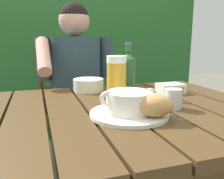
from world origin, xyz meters
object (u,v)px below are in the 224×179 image
at_px(bread_roll, 154,105).
at_px(butter_tub, 170,88).
at_px(diner_bowl, 88,85).
at_px(table_knife, 153,103).
at_px(chair_near_diner, 74,112).
at_px(soup_bowl, 129,101).
at_px(person_eating, 77,85).
at_px(water_glass_small, 173,99).
at_px(serving_plate, 129,114).
at_px(beer_glass, 116,78).
at_px(beer_bottle, 128,73).

xyz_separation_m(bread_roll, butter_tub, (0.26, 0.32, -0.03)).
bearing_deg(diner_bowl, table_knife, -59.58).
relative_size(chair_near_diner, bread_roll, 6.51).
xyz_separation_m(soup_bowl, butter_tub, (0.31, 0.26, -0.03)).
height_order(person_eating, bread_roll, person_eating).
height_order(table_knife, diner_bowl, diner_bowl).
xyz_separation_m(chair_near_diner, table_knife, (0.19, -0.86, 0.27)).
xyz_separation_m(soup_bowl, water_glass_small, (0.18, 0.03, -0.01)).
bearing_deg(serving_plate, table_knife, 36.40).
height_order(beer_glass, butter_tub, beer_glass).
height_order(serving_plate, water_glass_small, water_glass_small).
height_order(beer_bottle, diner_bowl, beer_bottle).
distance_m(beer_glass, butter_tub, 0.30).
bearing_deg(bread_roll, soup_bowl, 130.60).
distance_m(chair_near_diner, serving_plate, 1.00).
xyz_separation_m(soup_bowl, beer_bottle, (0.11, 0.28, 0.05)).
bearing_deg(water_glass_small, butter_tub, 60.38).
height_order(beer_bottle, butter_tub, beer_bottle).
bearing_deg(serving_plate, soup_bowl, 180.00).
bearing_deg(serving_plate, beer_glass, 83.01).
distance_m(serving_plate, bread_roll, 0.10).
distance_m(person_eating, serving_plate, 0.77).
bearing_deg(table_knife, serving_plate, -143.60).
relative_size(soup_bowl, beer_glass, 1.09).
distance_m(beer_bottle, diner_bowl, 0.22).
bearing_deg(bread_roll, beer_bottle, 82.04).
relative_size(beer_glass, water_glass_small, 2.51).
xyz_separation_m(serving_plate, soup_bowl, (-0.00, 0.00, 0.04)).
height_order(serving_plate, soup_bowl, soup_bowl).
xyz_separation_m(person_eating, beer_glass, (0.07, -0.56, 0.12)).
bearing_deg(bread_roll, butter_tub, 51.49).
height_order(chair_near_diner, table_knife, chair_near_diner).
distance_m(person_eating, butter_tub, 0.63).
xyz_separation_m(bread_roll, beer_bottle, (0.05, 0.35, 0.05)).
relative_size(bread_roll, water_glass_small, 1.98).
xyz_separation_m(beer_bottle, water_glass_small, (0.08, -0.25, -0.06)).
relative_size(person_eating, beer_bottle, 5.12).
relative_size(chair_near_diner, butter_tub, 8.03).
xyz_separation_m(butter_tub, diner_bowl, (-0.36, 0.17, 0.01)).
height_order(chair_near_diner, diner_bowl, chair_near_diner).
xyz_separation_m(chair_near_diner, water_glass_small, (0.23, -0.94, 0.31)).
bearing_deg(beer_bottle, table_knife, -78.47).
bearing_deg(bread_roll, water_glass_small, 36.39).
bearing_deg(diner_bowl, person_eating, 90.48).
bearing_deg(bread_roll, serving_plate, 130.60).
bearing_deg(person_eating, bread_roll, -82.75).
bearing_deg(serving_plate, bread_roll, -49.40).
bearing_deg(beer_glass, water_glass_small, -47.98).
height_order(person_eating, beer_bottle, person_eating).
bearing_deg(beer_bottle, serving_plate, -110.69).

